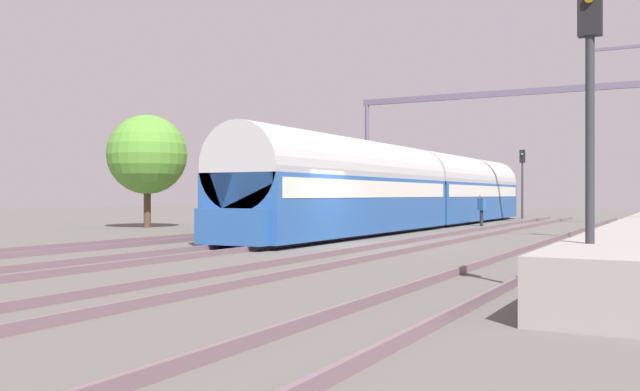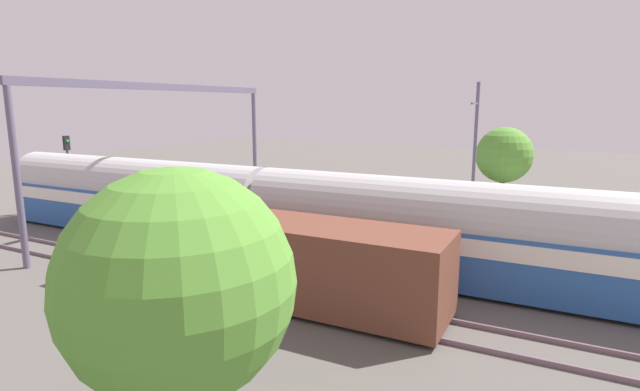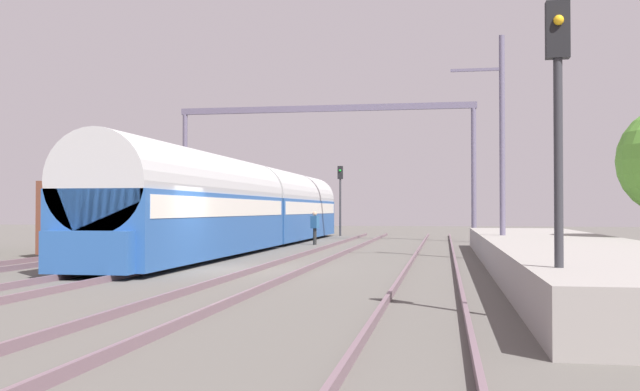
# 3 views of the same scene
# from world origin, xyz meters

# --- Properties ---
(ground) EXTENTS (120.00, 120.00, 0.00)m
(ground) POSITION_xyz_m (0.00, 0.00, 0.00)
(ground) COLOR #595650
(track_far_west) EXTENTS (1.52, 60.00, 0.16)m
(track_far_west) POSITION_xyz_m (-6.47, 0.00, 0.08)
(track_far_west) COLOR #6F5660
(track_far_west) RESTS_ON ground
(track_west) EXTENTS (1.52, 60.00, 0.16)m
(track_west) POSITION_xyz_m (-2.16, 0.00, 0.08)
(track_west) COLOR #6F5660
(track_west) RESTS_ON ground
(track_east) EXTENTS (1.52, 60.00, 0.16)m
(track_east) POSITION_xyz_m (2.16, 0.00, 0.08)
(track_east) COLOR #6F5660
(track_east) RESTS_ON ground
(track_far_east) EXTENTS (1.52, 60.00, 0.16)m
(track_far_east) POSITION_xyz_m (6.47, 0.00, 0.08)
(track_far_east) COLOR #6F5660
(track_far_east) RESTS_ON ground
(passenger_train) EXTENTS (2.93, 32.85, 3.82)m
(passenger_train) POSITION_xyz_m (-2.16, 12.75, 1.97)
(passenger_train) COLOR #28569E
(passenger_train) RESTS_ON ground
(freight_car) EXTENTS (2.80, 13.00, 2.70)m
(freight_car) POSITION_xyz_m (-6.47, 9.93, 1.47)
(freight_car) COLOR brown
(freight_car) RESTS_ON ground
(person_crossing) EXTENTS (0.46, 0.39, 1.73)m
(person_crossing) POSITION_xyz_m (0.26, 15.91, 1.03)
(person_crossing) COLOR black
(person_crossing) RESTS_ON ground
(railway_signal_near) EXTENTS (0.36, 0.30, 5.07)m
(railway_signal_near) POSITION_xyz_m (8.60, -9.13, 3.25)
(railway_signal_near) COLOR #2D2D33
(railway_signal_near) RESTS_ON ground
(railway_signal_far) EXTENTS (0.36, 0.30, 4.83)m
(railway_signal_far) POSITION_xyz_m (-0.24, 28.67, 3.11)
(railway_signal_far) COLOR #2D2D33
(railway_signal_far) RESTS_ON ground
(catenary_gantry) EXTENTS (17.34, 0.28, 7.86)m
(catenary_gantry) POSITION_xyz_m (0.00, 20.51, 5.95)
(catenary_gantry) COLOR slate
(catenary_gantry) RESTS_ON ground
(tree_west_background) EXTENTS (4.05, 4.05, 5.76)m
(tree_west_background) POSITION_xyz_m (-14.44, 6.38, 3.72)
(tree_west_background) COLOR #4C3826
(tree_west_background) RESTS_ON ground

